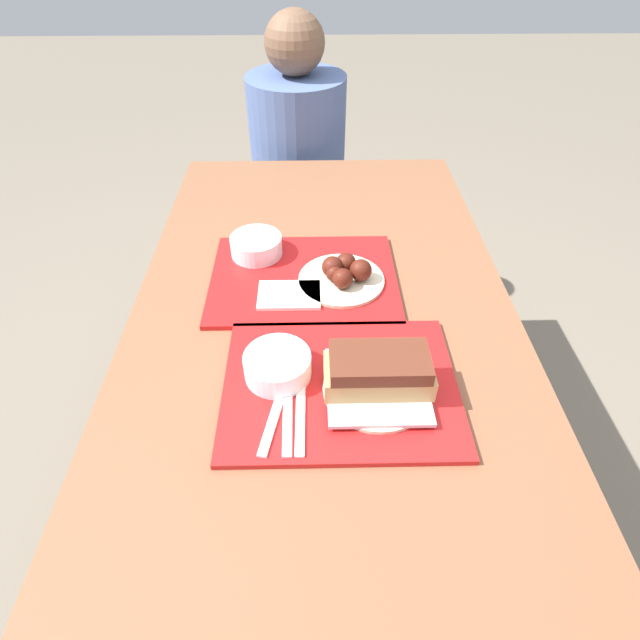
{
  "coord_description": "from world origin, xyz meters",
  "views": [
    {
      "loc": [
        -0.02,
        -0.75,
        1.48
      ],
      "look_at": [
        -0.01,
        -0.01,
        0.81
      ],
      "focal_mm": 28.0,
      "sensor_mm": 36.0,
      "label": 1
    }
  ],
  "objects_px": {
    "bowl_coleslaw_far": "(256,245)",
    "wings_plate_far": "(343,274)",
    "brisket_sandwich_plate": "(378,376)",
    "bowl_coleslaw_near": "(277,364)",
    "tray_near": "(340,385)",
    "person_seated_across": "(298,141)",
    "tray_far": "(304,278)"
  },
  "relations": [
    {
      "from": "bowl_coleslaw_far",
      "to": "wings_plate_far",
      "type": "height_order",
      "value": "wings_plate_far"
    },
    {
      "from": "brisket_sandwich_plate",
      "to": "bowl_coleslaw_far",
      "type": "bearing_deg",
      "value": 119.64
    },
    {
      "from": "bowl_coleslaw_near",
      "to": "brisket_sandwich_plate",
      "type": "relative_size",
      "value": 0.64
    },
    {
      "from": "tray_near",
      "to": "person_seated_across",
      "type": "height_order",
      "value": "person_seated_across"
    },
    {
      "from": "tray_near",
      "to": "bowl_coleslaw_far",
      "type": "xyz_separation_m",
      "value": [
        -0.18,
        0.42,
        0.03
      ]
    },
    {
      "from": "brisket_sandwich_plate",
      "to": "wings_plate_far",
      "type": "distance_m",
      "value": 0.32
    },
    {
      "from": "tray_near",
      "to": "tray_far",
      "type": "xyz_separation_m",
      "value": [
        -0.07,
        0.32,
        0.0
      ]
    },
    {
      "from": "brisket_sandwich_plate",
      "to": "bowl_coleslaw_far",
      "type": "relative_size",
      "value": 1.57
    },
    {
      "from": "bowl_coleslaw_near",
      "to": "person_seated_across",
      "type": "distance_m",
      "value": 1.16
    },
    {
      "from": "wings_plate_far",
      "to": "bowl_coleslaw_near",
      "type": "bearing_deg",
      "value": -115.86
    },
    {
      "from": "bowl_coleslaw_near",
      "to": "brisket_sandwich_plate",
      "type": "bearing_deg",
      "value": -13.01
    },
    {
      "from": "tray_near",
      "to": "bowl_coleslaw_near",
      "type": "relative_size",
      "value": 3.45
    },
    {
      "from": "tray_far",
      "to": "person_seated_across",
      "type": "distance_m",
      "value": 0.86
    },
    {
      "from": "tray_near",
      "to": "bowl_coleslaw_far",
      "type": "relative_size",
      "value": 3.45
    },
    {
      "from": "tray_near",
      "to": "person_seated_across",
      "type": "distance_m",
      "value": 1.19
    },
    {
      "from": "tray_far",
      "to": "brisket_sandwich_plate",
      "type": "relative_size",
      "value": 2.2
    },
    {
      "from": "tray_far",
      "to": "bowl_coleslaw_near",
      "type": "height_order",
      "value": "bowl_coleslaw_near"
    },
    {
      "from": "wings_plate_far",
      "to": "tray_near",
      "type": "bearing_deg",
      "value": -94.03
    },
    {
      "from": "tray_far",
      "to": "bowl_coleslaw_near",
      "type": "distance_m",
      "value": 0.3
    },
    {
      "from": "tray_near",
      "to": "tray_far",
      "type": "distance_m",
      "value": 0.33
    },
    {
      "from": "tray_near",
      "to": "tray_far",
      "type": "relative_size",
      "value": 1.0
    },
    {
      "from": "tray_near",
      "to": "person_seated_across",
      "type": "relative_size",
      "value": 0.59
    },
    {
      "from": "bowl_coleslaw_near",
      "to": "person_seated_across",
      "type": "xyz_separation_m",
      "value": [
        0.02,
        1.16,
        -0.06
      ]
    },
    {
      "from": "bowl_coleslaw_far",
      "to": "person_seated_across",
      "type": "xyz_separation_m",
      "value": [
        0.09,
        0.77,
        -0.06
      ]
    },
    {
      "from": "tray_near",
      "to": "bowl_coleslaw_far",
      "type": "height_order",
      "value": "bowl_coleslaw_far"
    },
    {
      "from": "bowl_coleslaw_far",
      "to": "bowl_coleslaw_near",
      "type": "bearing_deg",
      "value": -80.15
    },
    {
      "from": "tray_near",
      "to": "wings_plate_far",
      "type": "height_order",
      "value": "wings_plate_far"
    },
    {
      "from": "tray_far",
      "to": "wings_plate_far",
      "type": "bearing_deg",
      "value": -12.37
    },
    {
      "from": "brisket_sandwich_plate",
      "to": "bowl_coleslaw_far",
      "type": "height_order",
      "value": "brisket_sandwich_plate"
    },
    {
      "from": "tray_far",
      "to": "wings_plate_far",
      "type": "relative_size",
      "value": 2.18
    },
    {
      "from": "bowl_coleslaw_near",
      "to": "brisket_sandwich_plate",
      "type": "distance_m",
      "value": 0.18
    },
    {
      "from": "tray_near",
      "to": "bowl_coleslaw_near",
      "type": "bearing_deg",
      "value": 167.93
    }
  ]
}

